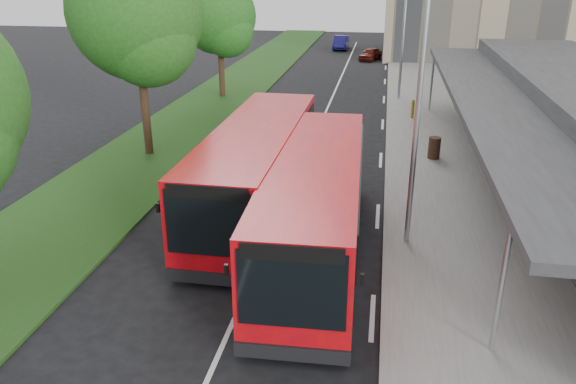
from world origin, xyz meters
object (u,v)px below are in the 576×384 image
at_px(bollard, 413,109).
at_px(car_near, 371,54).
at_px(bus_main, 315,206).
at_px(bus_second, 257,169).
at_px(litter_bin, 434,148).
at_px(lamp_post_near, 416,92).
at_px(car_far, 341,43).
at_px(tree_mid, 137,22).
at_px(tree_far, 219,21).
at_px(lamp_post_far, 403,23).

relative_size(bollard, car_near, 0.31).
bearing_deg(bus_main, bus_second, 128.57).
bearing_deg(litter_bin, lamp_post_near, -99.89).
relative_size(car_near, car_far, 0.81).
xyz_separation_m(tree_mid, litter_bin, (12.56, 1.15, -5.16)).
distance_m(tree_mid, bollard, 15.23).
bearing_deg(car_far, tree_far, -103.51).
bearing_deg(bus_main, lamp_post_far, 80.83).
bearing_deg(tree_far, lamp_post_far, 4.87).
distance_m(tree_far, bollard, 13.17).
xyz_separation_m(lamp_post_far, bus_main, (-2.64, -20.97, -3.20)).
height_order(litter_bin, car_far, car_far).
height_order(lamp_post_near, bollard, lamp_post_near).
xyz_separation_m(lamp_post_near, litter_bin, (1.43, 8.20, -4.10)).
relative_size(lamp_post_far, bollard, 8.09).
bearing_deg(car_far, bus_second, -89.06).
xyz_separation_m(bus_second, car_far, (-0.43, 40.58, -0.89)).
xyz_separation_m(tree_mid, tree_far, (0.00, 12.00, -1.07)).
xyz_separation_m(bus_main, bus_second, (-2.33, 2.72, 0.02)).
height_order(lamp_post_far, bus_second, lamp_post_far).
distance_m(tree_far, lamp_post_far, 11.17).
bearing_deg(lamp_post_far, car_near, 98.00).
xyz_separation_m(litter_bin, car_near, (-3.65, 27.57, -0.07)).
xyz_separation_m(lamp_post_near, car_far, (-5.39, 42.33, -4.06)).
xyz_separation_m(lamp_post_far, car_far, (-5.39, 22.33, -4.06)).
height_order(tree_mid, car_near, tree_mid).
relative_size(tree_far, car_near, 2.28).
relative_size(tree_mid, lamp_post_far, 1.12).
relative_size(tree_far, litter_bin, 7.78).
bearing_deg(lamp_post_near, bollard, 87.13).
bearing_deg(bus_second, tree_far, 109.96).
distance_m(tree_mid, car_far, 36.10).
relative_size(lamp_post_near, car_near, 2.50).
relative_size(tree_far, bus_main, 0.69).
relative_size(tree_mid, car_far, 2.25).
bearing_deg(bus_second, car_far, 90.96).
relative_size(tree_mid, tree_far, 1.23).
bearing_deg(bus_main, litter_bin, 64.09).
height_order(tree_mid, bus_second, tree_mid).
xyz_separation_m(lamp_post_far, bus_second, (-4.96, -18.26, -3.17)).
relative_size(tree_far, bollard, 7.37).
height_order(lamp_post_near, litter_bin, lamp_post_near).
height_order(bus_main, litter_bin, bus_main).
xyz_separation_m(bus_second, bollard, (5.72, 13.32, -0.90)).
relative_size(tree_mid, bollard, 9.04).
xyz_separation_m(tree_mid, lamp_post_near, (11.13, -7.05, -1.06)).
distance_m(lamp_post_near, car_near, 36.08).
distance_m(tree_mid, tree_far, 12.05).
bearing_deg(tree_mid, car_near, 72.76).
xyz_separation_m(lamp_post_far, car_near, (-2.22, 15.77, -4.17)).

